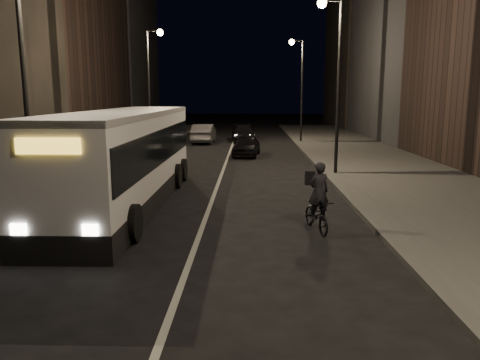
# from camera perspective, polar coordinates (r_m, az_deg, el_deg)

# --- Properties ---
(ground) EXTENTS (180.00, 180.00, 0.00)m
(ground) POSITION_cam_1_polar(r_m,az_deg,el_deg) (11.44, -6.06, -9.64)
(ground) COLOR black
(ground) RESTS_ON ground
(sidewalk_right) EXTENTS (7.00, 70.00, 0.16)m
(sidewalk_right) POSITION_cam_1_polar(r_m,az_deg,el_deg) (25.94, 17.08, 1.40)
(sidewalk_right) COLOR #393836
(sidewalk_right) RESTS_ON ground
(sidewalk_left) EXTENTS (7.00, 70.00, 0.16)m
(sidewalk_left) POSITION_cam_1_polar(r_m,az_deg,el_deg) (26.86, -20.45, 1.49)
(sidewalk_left) COLOR #393836
(sidewalk_left) RESTS_ON ground
(building_row_right) EXTENTS (8.00, 61.00, 21.00)m
(building_row_right) POSITION_cam_1_polar(r_m,az_deg,el_deg) (41.38, 23.15, 18.70)
(building_row_right) COLOR black
(building_row_right) RESTS_ON ground
(building_row_left) EXTENTS (8.00, 61.00, 22.00)m
(building_row_left) POSITION_cam_1_polar(r_m,az_deg,el_deg) (43.45, -23.75, 18.89)
(building_row_left) COLOR black
(building_row_left) RESTS_ON ground
(streetlight_right_mid) EXTENTS (1.20, 0.44, 8.12)m
(streetlight_right_mid) POSITION_cam_1_polar(r_m,az_deg,el_deg) (23.05, 11.35, 13.77)
(streetlight_right_mid) COLOR black
(streetlight_right_mid) RESTS_ON sidewalk_right
(streetlight_right_far) EXTENTS (1.20, 0.44, 8.12)m
(streetlight_right_far) POSITION_cam_1_polar(r_m,az_deg,el_deg) (38.89, 7.20, 12.39)
(streetlight_right_far) COLOR black
(streetlight_right_far) RESTS_ON sidewalk_right
(streetlight_left_near) EXTENTS (1.20, 0.44, 8.12)m
(streetlight_left_near) POSITION_cam_1_polar(r_m,az_deg,el_deg) (16.21, -24.21, 14.63)
(streetlight_left_near) COLOR black
(streetlight_left_near) RESTS_ON sidewalk_left
(streetlight_left_far) EXTENTS (1.20, 0.44, 8.12)m
(streetlight_left_far) POSITION_cam_1_polar(r_m,az_deg,el_deg) (33.39, -10.68, 12.66)
(streetlight_left_far) COLOR black
(streetlight_left_far) RESTS_ON sidewalk_left
(city_bus) EXTENTS (2.98, 12.47, 3.35)m
(city_bus) POSITION_cam_1_polar(r_m,az_deg,el_deg) (17.09, -13.81, 3.05)
(city_bus) COLOR white
(city_bus) RESTS_ON ground
(cyclist_on_bicycle) EXTENTS (0.99, 1.87, 2.05)m
(cyclist_on_bicycle) POSITION_cam_1_polar(r_m,az_deg,el_deg) (13.66, 9.39, -3.42)
(cyclist_on_bicycle) COLOR black
(cyclist_on_bicycle) RESTS_ON ground
(car_near) EXTENTS (1.99, 4.03, 1.32)m
(car_near) POSITION_cam_1_polar(r_m,az_deg,el_deg) (30.37, 0.79, 4.20)
(car_near) COLOR black
(car_near) RESTS_ON ground
(car_mid) EXTENTS (1.72, 4.74, 1.55)m
(car_mid) POSITION_cam_1_polar(r_m,az_deg,el_deg) (38.83, -4.45, 5.68)
(car_mid) COLOR #3C3C3F
(car_mid) RESTS_ON ground
(car_far) EXTENTS (2.22, 4.83, 1.37)m
(car_far) POSITION_cam_1_polar(r_m,az_deg,el_deg) (40.53, 0.38, 5.77)
(car_far) COLOR black
(car_far) RESTS_ON ground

